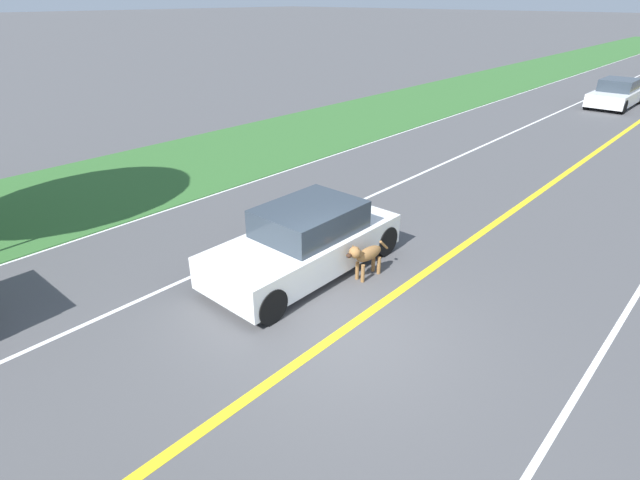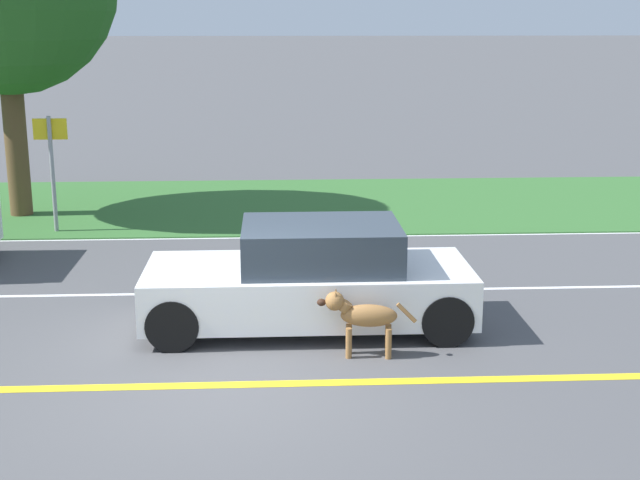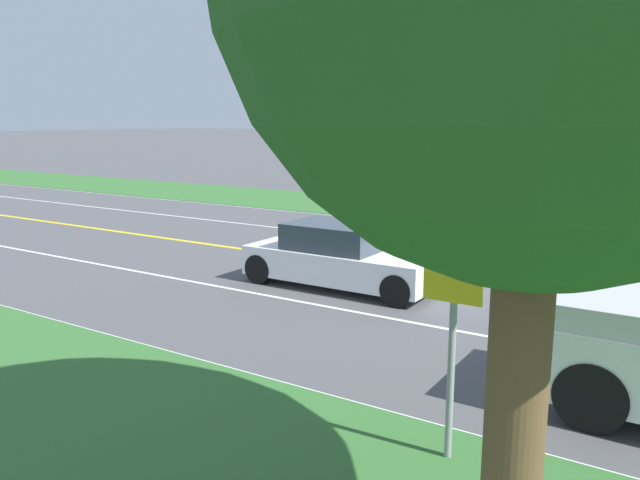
% 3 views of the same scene
% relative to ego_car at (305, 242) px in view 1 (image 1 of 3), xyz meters
% --- Properties ---
extents(ground_plane, '(400.00, 400.00, 0.00)m').
position_rel_ego_car_xyz_m(ground_plane, '(-1.95, 1.10, -0.66)').
color(ground_plane, '#4C4C4F').
extents(centre_divider_line, '(0.18, 160.00, 0.01)m').
position_rel_ego_car_xyz_m(centre_divider_line, '(-1.95, 1.10, -0.65)').
color(centre_divider_line, yellow).
rests_on(centre_divider_line, ground).
extents(lane_edge_line_right, '(0.14, 160.00, 0.01)m').
position_rel_ego_car_xyz_m(lane_edge_line_right, '(5.05, 1.10, -0.65)').
color(lane_edge_line_right, white).
rests_on(lane_edge_line_right, ground).
extents(lane_dash_same_dir, '(0.10, 160.00, 0.01)m').
position_rel_ego_car_xyz_m(lane_dash_same_dir, '(1.55, 1.10, -0.65)').
color(lane_dash_same_dir, white).
rests_on(lane_dash_same_dir, ground).
extents(lane_dash_oncoming, '(0.10, 160.00, 0.01)m').
position_rel_ego_car_xyz_m(lane_dash_oncoming, '(-5.45, 1.10, -0.65)').
color(lane_dash_oncoming, white).
rests_on(lane_dash_oncoming, ground).
extents(grass_verge_right, '(6.00, 160.00, 0.03)m').
position_rel_ego_car_xyz_m(grass_verge_right, '(8.05, 1.10, -0.64)').
color(grass_verge_right, '#33662D').
rests_on(grass_verge_right, ground).
extents(ego_car, '(1.85, 4.33, 1.42)m').
position_rel_ego_car_xyz_m(ego_car, '(0.00, 0.00, 0.00)').
color(ego_car, white).
rests_on(ego_car, ground).
extents(dog, '(0.31, 1.22, 0.85)m').
position_rel_ego_car_xyz_m(dog, '(-1.13, -0.56, -0.13)').
color(dog, olive).
rests_on(dog, ground).
extents(car_trailing_near, '(1.85, 4.23, 1.37)m').
position_rel_ego_car_xyz_m(car_trailing_near, '(-0.09, -23.24, -0.02)').
color(car_trailing_near, white).
rests_on(car_trailing_near, ground).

